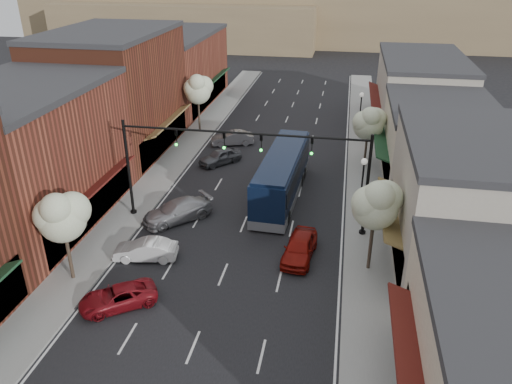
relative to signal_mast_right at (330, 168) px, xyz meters
The scene contains 28 objects.
ground 10.81m from the signal_mast_right, 125.10° to the right, with size 160.00×160.00×0.00m, color black.
sidewalk_left 18.10m from the signal_mast_right, 143.17° to the left, with size 2.80×73.00×0.15m, color gray.
sidewalk_right 11.78m from the signal_mast_right, 75.18° to the left, with size 2.80×73.00×0.15m, color gray.
curb_left 17.04m from the signal_mast_right, 140.24° to the left, with size 0.25×73.00×0.17m, color gray.
curb_right 11.53m from the signal_mast_right, 82.52° to the left, with size 0.25×73.00×0.17m, color gray.
bldg_left_midnear 19.95m from the signal_mast_right, behind, with size 10.14×14.10×9.40m.
bldg_left_midfar 23.22m from the signal_mast_right, 148.85° to the left, with size 10.14×14.10×10.90m.
bldg_left_far 34.32m from the signal_mast_right, 125.32° to the left, with size 10.14×18.10×8.40m.
bldg_right_midnear 8.37m from the signal_mast_right, 13.86° to the right, with size 9.14×12.10×7.90m.
bldg_right_midfar 12.94m from the signal_mast_right, 51.07° to the left, with size 9.14×12.10×6.40m.
bldg_right_far 25.35m from the signal_mast_right, 71.37° to the left, with size 9.14×16.10×7.40m.
hill_far 82.21m from the signal_mast_right, 93.92° to the left, with size 120.00×30.00×12.00m, color #7A6647.
hill_near 76.41m from the signal_mast_right, 113.63° to the left, with size 50.00×20.00×8.00m, color #7A6647.
signal_mast_right is the anchor object (origin of this frame).
signal_mast_left 11.24m from the signal_mast_right, behind, with size 8.22×0.46×7.00m.
tree_right_near 4.89m from the signal_mast_right, 56.09° to the right, with size 2.85×2.65×5.95m.
tree_right_far 12.27m from the signal_mast_right, 77.15° to the left, with size 2.85×2.65×5.43m.
tree_left_near 16.05m from the signal_mast_right, 149.86° to the right, with size 2.85×2.65×5.69m.
tree_left_far 22.68m from the signal_mast_right, 127.71° to the left, with size 2.85×2.65×6.13m.
lamp_post_near 3.69m from the signal_mast_right, 48.95° to the left, with size 0.44×0.44×4.44m.
lamp_post_far 20.19m from the signal_mast_right, 83.78° to the left, with size 0.44×0.44×4.44m.
coach_bus 6.52m from the signal_mast_right, 127.87° to the left, with size 3.07×11.60×3.52m.
red_hatchback 5.37m from the signal_mast_right, 112.86° to the right, with size 1.73×4.31×1.47m, color maroon.
parked_car_a 14.80m from the signal_mast_right, 136.83° to the right, with size 1.86×4.04×1.12m, color maroon.
parked_car_b 12.49m from the signal_mast_right, 153.74° to the right, with size 1.34×3.85×1.27m, color silver.
parked_car_c 10.98m from the signal_mast_right, behind, with size 2.02×4.96×1.44m, color gray.
parked_car_d 14.74m from the signal_mast_right, 133.76° to the left, with size 1.59×3.94×1.34m, color #515257.
parked_car_e 18.44m from the signal_mast_right, 123.05° to the left, with size 1.41×4.03×1.33m, color #97979C.
Camera 1 is at (6.17, -21.25, 16.98)m, focal length 35.00 mm.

